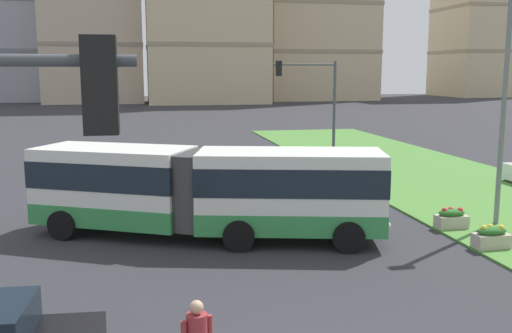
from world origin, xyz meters
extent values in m
cube|color=silver|center=(1.24, 9.99, 1.73)|extent=(6.42, 3.85, 2.55)
cube|color=#338C47|center=(1.24, 9.99, 0.80)|extent=(6.45, 3.88, 0.70)
cube|color=#19232D|center=(1.24, 9.99, 2.15)|extent=(6.47, 3.90, 0.90)
cube|color=silver|center=(-4.44, 12.09, 1.73)|extent=(5.77, 4.56, 2.55)
cube|color=#338C47|center=(-4.44, 12.09, 0.80)|extent=(5.80, 4.59, 0.70)
cube|color=#19232D|center=(-4.44, 12.09, 2.15)|extent=(5.82, 4.62, 0.90)
cylinder|color=#383838|center=(-1.67, 10.71, 1.72)|extent=(2.40, 2.40, 2.45)
cylinder|color=black|center=(3.29, 10.78, 0.50)|extent=(1.04, 0.51, 1.00)
cylinder|color=black|center=(2.70, 8.35, 0.50)|extent=(1.04, 0.51, 1.00)
cylinder|color=black|center=(-0.01, 11.59, 0.50)|extent=(1.04, 0.51, 1.00)
cylinder|color=black|center=(-0.61, 9.16, 0.50)|extent=(1.04, 0.51, 1.00)
cylinder|color=black|center=(-5.04, 13.79, 0.50)|extent=(1.02, 0.70, 1.00)
cylinder|color=black|center=(-6.16, 11.56, 0.50)|extent=(1.02, 0.70, 1.00)
sphere|color=#F9EFC6|center=(4.39, 10.15, 0.80)|extent=(0.24, 0.24, 0.24)
sphere|color=#F9EFC6|center=(3.96, 8.40, 0.80)|extent=(0.24, 0.24, 0.24)
cube|color=slate|center=(-6.00, 24.50, 0.58)|extent=(4.46, 1.96, 0.80)
cube|color=black|center=(-6.15, 24.51, 1.28)|extent=(2.43, 1.76, 0.60)
cylinder|color=black|center=(-4.47, 25.35, 0.32)|extent=(0.65, 0.24, 0.64)
cylinder|color=black|center=(-4.53, 23.55, 0.32)|extent=(0.65, 0.24, 0.64)
cylinder|color=black|center=(-7.47, 25.46, 0.32)|extent=(0.65, 0.24, 0.64)
cylinder|color=black|center=(-7.53, 23.66, 0.32)|extent=(0.65, 0.24, 0.64)
cylinder|color=maroon|center=(-2.64, 1.29, 1.20)|extent=(0.36, 0.36, 0.60)
sphere|color=tan|center=(-2.64, 1.29, 1.62)|extent=(0.24, 0.24, 0.24)
cylinder|color=maroon|center=(-2.41, 1.37, 1.15)|extent=(0.10, 0.10, 0.55)
cube|color=#B7AD9E|center=(7.21, 7.79, 0.30)|extent=(1.10, 0.56, 0.44)
ellipsoid|color=#2D6B28|center=(7.21, 7.79, 0.62)|extent=(0.99, 0.50, 0.28)
sphere|color=yellow|center=(6.93, 7.79, 0.72)|extent=(0.20, 0.20, 0.20)
sphere|color=yellow|center=(7.21, 7.87, 0.72)|extent=(0.20, 0.20, 0.20)
sphere|color=yellow|center=(7.49, 7.73, 0.72)|extent=(0.20, 0.20, 0.20)
cube|color=#B7AD9E|center=(7.21, 10.19, 0.30)|extent=(1.10, 0.56, 0.44)
ellipsoid|color=#2D6B28|center=(7.21, 10.19, 0.62)|extent=(0.99, 0.50, 0.28)
sphere|color=red|center=(6.93, 10.19, 0.72)|extent=(0.20, 0.20, 0.20)
sphere|color=red|center=(7.21, 10.27, 0.72)|extent=(0.20, 0.20, 0.20)
sphere|color=red|center=(7.49, 10.13, 0.72)|extent=(0.20, 0.20, 0.20)
cube|color=black|center=(-3.76, -3.00, 5.43)|extent=(0.28, 0.28, 0.80)
sphere|color=red|center=(-3.76, -3.00, 5.68)|extent=(0.16, 0.16, 0.16)
sphere|color=yellow|center=(-3.76, -3.00, 5.42)|extent=(0.16, 0.16, 0.16)
sphere|color=green|center=(-3.76, -3.00, 5.16)|extent=(0.16, 0.16, 0.16)
cylinder|color=#474C51|center=(6.81, 22.00, 3.06)|extent=(0.16, 0.16, 6.12)
cylinder|color=#474C51|center=(5.10, 22.00, 5.92)|extent=(3.41, 0.10, 0.10)
cube|color=black|center=(3.69, 22.00, 5.72)|extent=(0.28, 0.28, 0.80)
sphere|color=red|center=(3.69, 22.00, 5.97)|extent=(0.16, 0.16, 0.16)
sphere|color=yellow|center=(3.69, 22.00, 5.71)|extent=(0.16, 0.16, 0.16)
sphere|color=green|center=(3.69, 22.00, 5.45)|extent=(0.16, 0.16, 0.16)
cylinder|color=slate|center=(9.11, 10.39, 4.39)|extent=(0.18, 0.18, 8.79)
cube|color=gray|center=(-11.66, 105.21, 10.28)|extent=(17.46, 20.00, 0.70)
cube|color=#9C8D6E|center=(8.23, 96.96, 10.16)|extent=(21.21, 14.99, 0.70)
cube|color=#9C8D6E|center=(31.58, 106.11, 9.44)|extent=(21.61, 16.22, 0.70)
cube|color=#9C8D6E|center=(31.58, 106.11, 18.53)|extent=(21.61, 16.22, 0.70)
cube|color=#9C8D6E|center=(72.86, 114.30, 10.06)|extent=(16.51, 17.72, 0.70)
cube|color=#9C8D6E|center=(72.86, 114.30, 19.77)|extent=(16.51, 17.72, 0.70)
camera|label=1|loc=(-3.43, -7.91, 5.53)|focal=40.42mm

